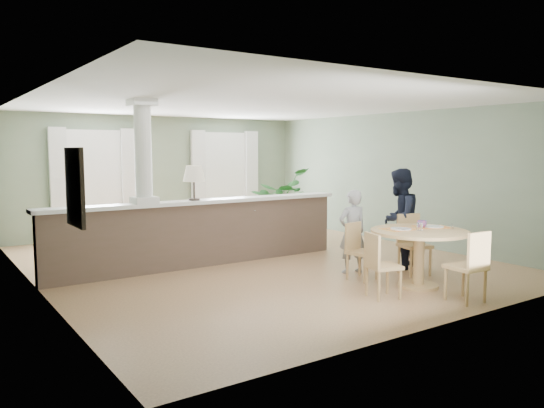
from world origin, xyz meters
TOP-DOWN VIEW (x-y plane):
  - ground at (0.00, 0.00)m, footprint 8.00×8.00m
  - room_shell at (-0.03, 0.63)m, footprint 7.02×8.02m
  - pony_wall at (-0.99, 0.20)m, footprint 5.32×0.38m
  - sofa at (-0.76, 1.47)m, footprint 3.37×2.07m
  - houseplant at (1.97, 2.05)m, footprint 1.81×1.77m
  - dining_table at (1.00, -2.75)m, footprint 1.35×1.35m
  - chair_far_boy at (0.62, -1.92)m, footprint 0.45×0.45m
  - chair_far_man at (1.56, -2.13)m, footprint 0.52×0.52m
  - chair_near at (0.92, -3.64)m, footprint 0.44×0.44m
  - chair_side at (0.12, -2.84)m, footprint 0.48×0.48m
  - child_person at (0.81, -1.58)m, footprint 0.53×0.39m
  - man_person at (1.66, -1.77)m, footprint 0.95×0.84m

SIDE VIEW (x-z plane):
  - ground at x=0.00m, z-range 0.00..0.00m
  - sofa at x=-0.76m, z-range 0.00..0.92m
  - chair_far_boy at x=0.62m, z-range 0.04..0.89m
  - chair_side at x=0.12m, z-range 0.04..0.91m
  - chair_near at x=0.92m, z-range 0.05..0.97m
  - chair_far_man at x=1.56m, z-range 0.05..0.98m
  - dining_table at x=1.00m, z-range 0.19..1.11m
  - child_person at x=0.81m, z-range 0.00..1.32m
  - pony_wall at x=-0.99m, z-range -0.64..2.06m
  - houseplant at x=1.97m, z-range 0.00..1.52m
  - man_person at x=1.66m, z-range 0.00..1.64m
  - room_shell at x=-0.03m, z-range 0.46..3.17m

